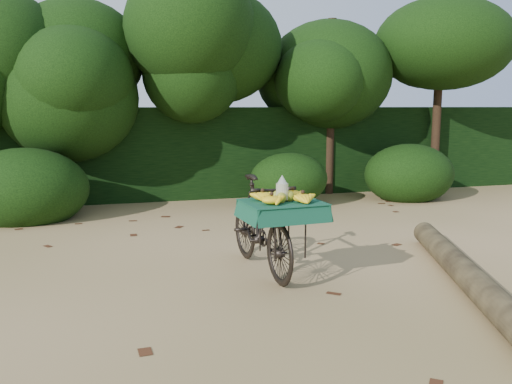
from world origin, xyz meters
name	(u,v)px	position (x,y,z in m)	size (l,w,h in m)	color
ground	(293,287)	(0.00, 0.00, 0.00)	(80.00, 80.00, 0.00)	tan
vendor_bicycle	(262,224)	(-0.15, 0.60, 0.54)	(0.80, 1.83, 1.07)	black
fallen_log	(469,277)	(1.66, -0.57, 0.14)	(0.28, 0.28, 3.86)	brown
hedge_backdrop	(189,151)	(0.00, 6.30, 0.90)	(26.00, 1.80, 1.80)	black
tree_row	(161,97)	(-0.65, 5.50, 2.00)	(14.50, 2.00, 4.00)	black
bush_clumps	(236,184)	(0.50, 4.30, 0.45)	(8.80, 1.70, 0.90)	black
leaf_litter	(273,269)	(0.00, 0.65, 0.01)	(7.00, 7.30, 0.01)	#462312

